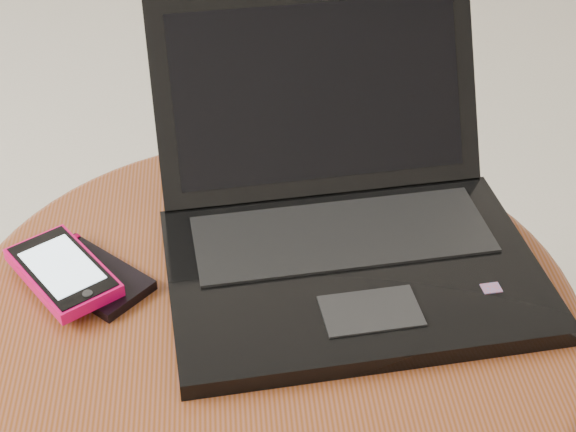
{
  "coord_description": "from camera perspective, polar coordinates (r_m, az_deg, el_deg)",
  "views": [
    {
      "loc": [
        -0.08,
        -0.5,
        0.97
      ],
      "look_at": [
        -0.02,
        0.13,
        0.51
      ],
      "focal_mm": 54.72,
      "sensor_mm": 36.0,
      "label": 1
    }
  ],
  "objects": [
    {
      "name": "laptop",
      "position": [
        0.82,
        3.54,
        -0.09
      ],
      "size": [
        0.36,
        0.36,
        0.2
      ],
      "color": "black",
      "rests_on": "table"
    },
    {
      "name": "phone_black",
      "position": [
        0.82,
        -12.68,
        -3.81
      ],
      "size": [
        0.12,
        0.12,
        0.01
      ],
      "color": "black",
      "rests_on": "table"
    },
    {
      "name": "phone_pink",
      "position": [
        0.81,
        -14.43,
        -3.51
      ],
      "size": [
        0.11,
        0.13,
        0.01
      ],
      "color": "#D00550",
      "rests_on": "phone_black"
    },
    {
      "name": "table",
      "position": [
        0.85,
        -1.14,
        -10.32
      ],
      "size": [
        0.56,
        0.56,
        0.45
      ],
      "color": "#592C17",
      "rests_on": "ground"
    }
  ]
}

